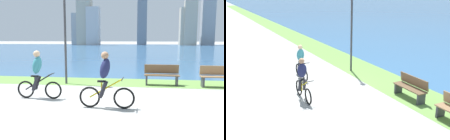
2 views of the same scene
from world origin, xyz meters
TOP-DOWN VIEW (x-y plane):
  - ground_plane at (0.00, 0.00)m, footprint 300.00×300.00m
  - grass_strip_bayside at (0.00, 3.08)m, footprint 120.00×2.07m
  - cyclist_lead at (0.64, -1.13)m, footprint 1.66×0.52m
  - cyclist_trailing at (-1.83, -0.30)m, footprint 1.59×0.52m
  - bench_far_along_path at (2.52, 2.68)m, footprint 1.50×0.47m
  - lamppost_tall at (-1.76, 2.45)m, footprint 0.28×0.28m

SIDE VIEW (x-z plane):
  - ground_plane at x=0.00m, z-range 0.00..0.00m
  - grass_strip_bayside at x=0.00m, z-range 0.00..0.01m
  - bench_far_along_path at x=2.52m, z-range 0.00..0.90m
  - cyclist_trailing at x=-1.83m, z-range 0.01..1.65m
  - cyclist_lead at x=0.64m, z-range 0.00..1.67m
  - lamppost_tall at x=-1.76m, z-range 0.63..4.97m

